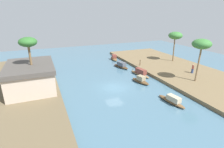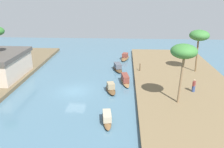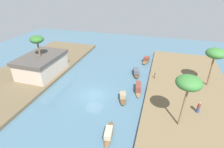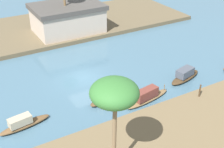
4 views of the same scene
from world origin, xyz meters
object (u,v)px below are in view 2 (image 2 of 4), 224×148
at_px(person_on_near_bank, 194,86).
at_px(palm_tree_left_near, 184,52).
at_px(sampan_open_hull, 125,57).
at_px(sampan_with_red_awning, 118,68).
at_px(sampan_foreground, 125,79).
at_px(palm_tree_left_far, 199,36).
at_px(riverside_building, 0,65).
at_px(sampan_midstream, 111,88).
at_px(mooring_post, 140,67).
at_px(sampan_with_tall_canopy, 107,118).

height_order(person_on_near_bank, palm_tree_left_near, palm_tree_left_near).
bearing_deg(sampan_open_hull, sampan_with_red_awning, -178.95).
distance_m(sampan_foreground, palm_tree_left_near, 10.87).
bearing_deg(person_on_near_bank, sampan_with_red_awning, -96.23).
xyz_separation_m(palm_tree_left_far, riverside_building, (-4.08, 28.89, -3.76)).
xyz_separation_m(sampan_midstream, riverside_building, (3.25, 16.14, 1.89)).
bearing_deg(palm_tree_left_near, sampan_open_hull, 17.81).
height_order(sampan_midstream, riverside_building, riverside_building).
bearing_deg(mooring_post, palm_tree_left_near, -160.95).
bearing_deg(palm_tree_left_near, mooring_post, 19.05).
height_order(person_on_near_bank, riverside_building, riverside_building).
bearing_deg(sampan_open_hull, mooring_post, -152.49).
relative_size(sampan_midstream, person_on_near_bank, 2.28).
height_order(sampan_with_tall_canopy, person_on_near_bank, person_on_near_bank).
relative_size(sampan_foreground, sampan_midstream, 1.33).
distance_m(sampan_with_tall_canopy, person_on_near_bank, 12.31).
distance_m(sampan_midstream, sampan_open_hull, 15.33).
xyz_separation_m(palm_tree_left_near, palm_tree_left_far, (11.05, -4.85, -0.24)).
relative_size(mooring_post, riverside_building, 0.13).
height_order(sampan_midstream, mooring_post, mooring_post).
height_order(sampan_with_red_awning, person_on_near_bank, person_on_near_bank).
distance_m(sampan_foreground, palm_tree_left_far, 12.95).
bearing_deg(palm_tree_left_far, sampan_midstream, 119.87).
bearing_deg(sampan_with_red_awning, palm_tree_left_far, -110.28).
height_order(sampan_foreground, sampan_midstream, sampan_foreground).
distance_m(palm_tree_left_near, riverside_building, 25.35).
xyz_separation_m(sampan_with_tall_canopy, sampan_foreground, (10.57, -1.76, 0.07)).
height_order(sampan_with_tall_canopy, mooring_post, mooring_post).
bearing_deg(palm_tree_left_near, sampan_with_tall_canopy, 115.25).
bearing_deg(palm_tree_left_near, sampan_midstream, 64.73).
relative_size(sampan_with_tall_canopy, sampan_open_hull, 0.97).
distance_m(sampan_midstream, palm_tree_left_near, 10.54).
bearing_deg(palm_tree_left_near, riverside_building, 73.81).
relative_size(person_on_near_bank, palm_tree_left_far, 0.25).
xyz_separation_m(sampan_with_tall_canopy, sampan_with_red_awning, (16.05, -0.52, 0.05)).
relative_size(sampan_open_hull, person_on_near_bank, 2.70).
bearing_deg(palm_tree_left_far, sampan_open_hull, 54.17).
height_order(sampan_midstream, palm_tree_left_near, palm_tree_left_near).
xyz_separation_m(sampan_with_red_awning, sampan_midstream, (-8.64, 0.61, -0.04)).
bearing_deg(person_on_near_bank, sampan_with_tall_canopy, -19.15).
bearing_deg(mooring_post, sampan_open_hull, 16.12).
distance_m(mooring_post, palm_tree_left_far, 9.93).
bearing_deg(sampan_with_tall_canopy, mooring_post, -23.57).
bearing_deg(sampan_midstream, sampan_open_hull, -21.06).
xyz_separation_m(sampan_with_tall_canopy, palm_tree_left_far, (14.74, -12.67, 5.67)).
distance_m(sampan_with_tall_canopy, mooring_post, 15.09).
distance_m(sampan_with_tall_canopy, sampan_foreground, 10.71).
distance_m(sampan_with_red_awning, sampan_midstream, 8.66).
bearing_deg(sampan_with_tall_canopy, palm_tree_left_far, -48.58).
bearing_deg(riverside_building, mooring_post, -78.90).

